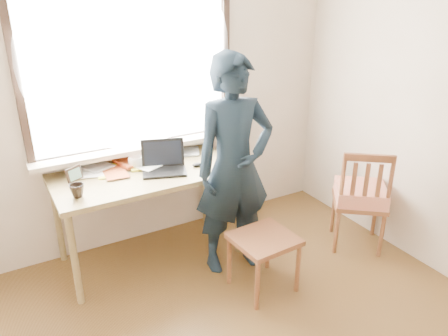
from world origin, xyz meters
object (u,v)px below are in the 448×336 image
mug_dark (77,191)px  person (234,167)px  desk (147,181)px  work_chair (264,245)px  laptop (164,164)px  side_chair (360,195)px  mug_white (136,162)px

mug_dark → person: (1.17, -0.26, 0.04)m
desk → work_chair: desk is taller
laptop → work_chair: size_ratio=0.89×
work_chair → side_chair: bearing=4.7°
desk → work_chair: 1.10m
person → laptop: bearing=142.5°
desk → person: 0.75m
mug_dark → person: size_ratio=0.06×
work_chair → laptop: bearing=119.4°
laptop → person: (0.43, -0.42, 0.03)m
work_chair → person: (-0.03, 0.41, 0.51)m
desk → person: bearing=-37.8°
work_chair → mug_white: bearing=123.3°
laptop → work_chair: laptop is taller
laptop → person: 0.60m
work_chair → person: 0.65m
work_chair → side_chair: side_chair is taller
mug_dark → person: 1.20m
mug_white → mug_dark: size_ratio=1.18×
laptop → mug_white: size_ratio=3.36×
side_chair → laptop: bearing=154.8°
mug_dark → work_chair: size_ratio=0.22×
mug_white → side_chair: size_ratio=0.13×
mug_white → side_chair: (1.74, -0.89, -0.35)m
mug_white → mug_dark: (-0.55, -0.32, -0.00)m
mug_white → laptop: bearing=-41.5°
laptop → side_chair: laptop is taller
side_chair → person: (-1.12, 0.32, 0.39)m
mug_dark → work_chair: bearing=-29.1°
mug_white → mug_dark: 0.64m
mug_white → person: (0.62, -0.58, 0.04)m
mug_white → side_chair: 1.99m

